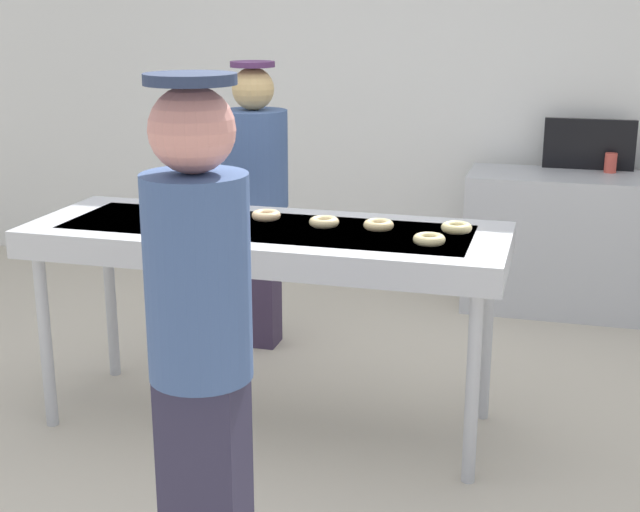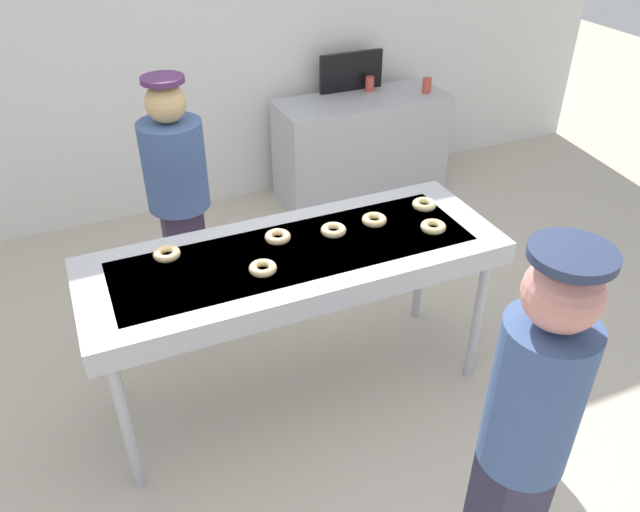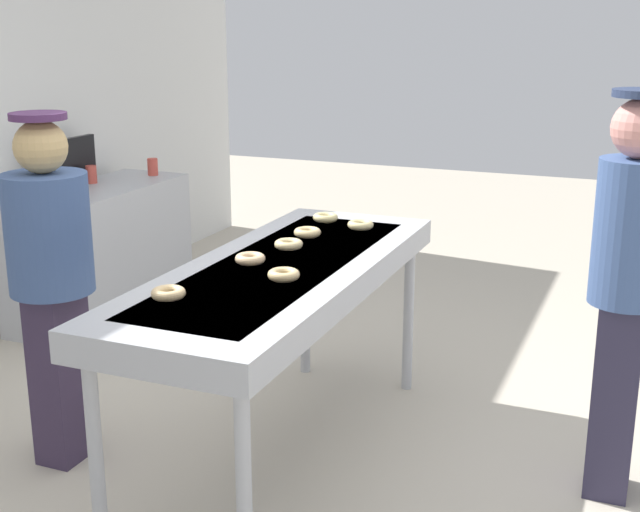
{
  "view_description": "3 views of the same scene",
  "coord_description": "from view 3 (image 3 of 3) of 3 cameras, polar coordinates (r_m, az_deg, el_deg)",
  "views": [
    {
      "loc": [
        1.25,
        -3.63,
        1.9
      ],
      "look_at": [
        0.24,
        0.01,
        0.83
      ],
      "focal_mm": 49.91,
      "sensor_mm": 36.0,
      "label": 1
    },
    {
      "loc": [
        -0.94,
        -2.48,
        2.67
      ],
      "look_at": [
        0.1,
        -0.08,
        0.93
      ],
      "focal_mm": 35.3,
      "sensor_mm": 36.0,
      "label": 2
    },
    {
      "loc": [
        -3.25,
        -1.54,
        1.99
      ],
      "look_at": [
        0.22,
        -0.1,
        0.93
      ],
      "focal_mm": 47.81,
      "sensor_mm": 36.0,
      "label": 3
    }
  ],
  "objects": [
    {
      "name": "plain_donut_3",
      "position": [
        3.99,
        -2.11,
        0.8
      ],
      "size": [
        0.18,
        0.18,
        0.04
      ],
      "primitive_type": "torus",
      "rotation": [
        0.0,
        0.0,
        1.01
      ],
      "color": "beige",
      "rests_on": "fryer_conveyor"
    },
    {
      "name": "paper_cup_0",
      "position": [
        6.37,
        -11.13,
        5.88
      ],
      "size": [
        0.07,
        0.07,
        0.12
      ],
      "primitive_type": "cylinder",
      "color": "#CC4C3F",
      "rests_on": "prep_counter"
    },
    {
      "name": "plain_donut_6",
      "position": [
        4.37,
        2.73,
        2.11
      ],
      "size": [
        0.14,
        0.14,
        0.04
      ],
      "primitive_type": "torus",
      "rotation": [
        0.0,
        0.0,
        3.06
      ],
      "color": "beige",
      "rests_on": "fryer_conveyor"
    },
    {
      "name": "plain_donut_2",
      "position": [
        3.76,
        -4.7,
        -0.17
      ],
      "size": [
        0.14,
        0.14,
        0.04
      ],
      "primitive_type": "torus",
      "rotation": [
        0.0,
        0.0,
        3.08
      ],
      "color": "#F4C891",
      "rests_on": "fryer_conveyor"
    },
    {
      "name": "plain_donut_1",
      "position": [
        4.52,
        0.37,
        2.6
      ],
      "size": [
        0.18,
        0.18,
        0.04
      ],
      "primitive_type": "torus",
      "rotation": [
        0.0,
        0.0,
        2.67
      ],
      "color": "beige",
      "rests_on": "fryer_conveyor"
    },
    {
      "name": "paper_cup_1",
      "position": [
        6.16,
        -15.06,
        5.3
      ],
      "size": [
        0.07,
        0.07,
        0.12
      ],
      "primitive_type": "cylinder",
      "color": "#CC4C3F",
      "rests_on": "prep_counter"
    },
    {
      "name": "plain_donut_0",
      "position": [
        3.52,
        -2.45,
        -1.25
      ],
      "size": [
        0.14,
        0.14,
        0.04
      ],
      "primitive_type": "torus",
      "rotation": [
        0.0,
        0.0,
        1.6
      ],
      "color": "#ECC885",
      "rests_on": "fryer_conveyor"
    },
    {
      "name": "menu_display",
      "position": [
        6.09,
        -16.56,
        6.02
      ],
      "size": [
        0.57,
        0.04,
        0.32
      ],
      "primitive_type": "cube",
      "color": "black",
      "rests_on": "prep_counter"
    },
    {
      "name": "fryer_conveyor",
      "position": [
        3.77,
        -2.63,
        -1.56
      ],
      "size": [
        2.14,
        0.77,
        0.95
      ],
      "color": "#B7BABF",
      "rests_on": "ground"
    },
    {
      "name": "customer_waiting",
      "position": [
        3.68,
        19.86,
        -1.39
      ],
      "size": [
        0.3,
        0.3,
        1.72
      ],
      "rotation": [
        0.0,
        0.0,
        -0.03
      ],
      "color": "#2C2940",
      "rests_on": "ground"
    },
    {
      "name": "ground_plane",
      "position": [
        4.11,
        -2.47,
        -13.28
      ],
      "size": [
        16.0,
        16.0,
        0.0
      ],
      "primitive_type": "plane",
      "color": "beige"
    },
    {
      "name": "worker_baker",
      "position": [
        3.93,
        -17.55,
        -0.68
      ],
      "size": [
        0.37,
        0.37,
        1.6
      ],
      "rotation": [
        0.0,
        0.0,
        3.15
      ],
      "color": "#382B45",
      "rests_on": "ground"
    },
    {
      "name": "plain_donut_5",
      "position": [
        4.21,
        -0.85,
        1.6
      ],
      "size": [
        0.19,
        0.19,
        0.04
      ],
      "primitive_type": "torus",
      "rotation": [
        0.0,
        0.0,
        2.21
      ],
      "color": "#ECCA88",
      "rests_on": "fryer_conveyor"
    },
    {
      "name": "plain_donut_4",
      "position": [
        3.33,
        -10.12,
        -2.46
      ],
      "size": [
        0.19,
        0.19,
        0.04
      ],
      "primitive_type": "torus",
      "rotation": [
        0.0,
        0.0,
        2.54
      ],
      "color": "#F5CD8C",
      "rests_on": "fryer_conveyor"
    },
    {
      "name": "prep_counter",
      "position": [
        6.07,
        -14.42,
        0.36
      ],
      "size": [
        1.45,
        0.56,
        0.88
      ],
      "primitive_type": "cube",
      "color": "#B7BABF",
      "rests_on": "ground"
    }
  ]
}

